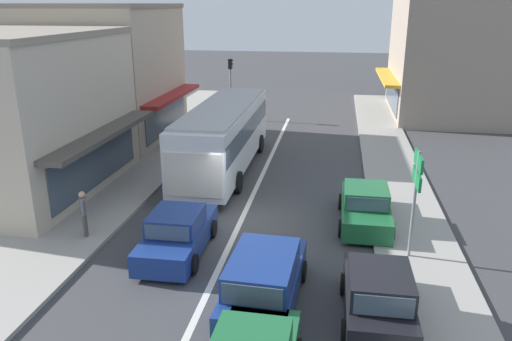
{
  "coord_description": "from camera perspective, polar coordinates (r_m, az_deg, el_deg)",
  "views": [
    {
      "loc": [
        3.34,
        -16.77,
        7.76
      ],
      "look_at": [
        0.17,
        2.57,
        1.2
      ],
      "focal_mm": 35.0,
      "sensor_mm": 36.0,
      "label": 1
    }
  ],
  "objects": [
    {
      "name": "sedan_adjacent_lane_lead",
      "position": [
        16.53,
        -8.95,
        -7.17
      ],
      "size": [
        1.94,
        4.22,
        1.47
      ],
      "color": "navy",
      "rests_on": "ground"
    },
    {
      "name": "pedestrian_with_handbag_near",
      "position": [
        30.96,
        -6.94,
        5.9
      ],
      "size": [
        0.59,
        0.52,
        1.63
      ],
      "color": "#333338",
      "rests_on": "sidewalk_left"
    },
    {
      "name": "building_right_far",
      "position": [
        38.65,
        22.05,
        13.12
      ],
      "size": [
        9.41,
        10.32,
        10.01
      ],
      "color": "gray",
      "rests_on": "ground"
    },
    {
      "name": "parked_hatchback_kerb_front",
      "position": [
        13.4,
        13.77,
        -13.86
      ],
      "size": [
        1.85,
        3.72,
        1.54
      ],
      "color": "black",
      "rests_on": "ground"
    },
    {
      "name": "shopfront_corner_near",
      "position": [
        23.41,
        -26.33,
        5.79
      ],
      "size": [
        8.47,
        9.2,
        6.75
      ],
      "color": "beige",
      "rests_on": "ground"
    },
    {
      "name": "directional_road_sign",
      "position": [
        15.88,
        17.89,
        -0.99
      ],
      "size": [
        0.1,
        1.4,
        3.6
      ],
      "color": "gray",
      "rests_on": "ground"
    },
    {
      "name": "ground_plane",
      "position": [
        18.78,
        -1.8,
        -5.91
      ],
      "size": [
        140.0,
        140.0,
        0.0
      ],
      "primitive_type": "plane",
      "color": "#3F3F42"
    },
    {
      "name": "traffic_light_downstreet",
      "position": [
        35.09,
        -2.93,
        10.46
      ],
      "size": [
        0.33,
        0.24,
        4.2
      ],
      "color": "gray",
      "rests_on": "ground"
    },
    {
      "name": "shopfront_mid_block",
      "position": [
        31.05,
        -16.89,
        10.57
      ],
      "size": [
        8.31,
        8.37,
        7.78
      ],
      "color": "#B2A38E",
      "rests_on": "ground"
    },
    {
      "name": "lane_centre_line",
      "position": [
        22.42,
        0.15,
        -1.73
      ],
      "size": [
        0.2,
        28.0,
        0.01
      ],
      "primitive_type": "cube",
      "color": "silver",
      "rests_on": "ground"
    },
    {
      "name": "sidewalk_left",
      "position": [
        26.08,
        -14.04,
        0.8
      ],
      "size": [
        5.2,
        44.0,
        0.14
      ],
      "primitive_type": "cube",
      "color": "#A39E96",
      "rests_on": "ground"
    },
    {
      "name": "kerb_right",
      "position": [
        24.2,
        15.58,
        -0.74
      ],
      "size": [
        2.8,
        44.0,
        0.12
      ],
      "primitive_type": "cube",
      "color": "#A39E96",
      "rests_on": "ground"
    },
    {
      "name": "parked_sedan_kerb_second",
      "position": [
        18.83,
        12.37,
        -4.1
      ],
      "size": [
        1.91,
        4.21,
        1.47
      ],
      "color": "#1E6638",
      "rests_on": "ground"
    },
    {
      "name": "pedestrian_browsing_midblock",
      "position": [
        18.02,
        -19.1,
        -4.37
      ],
      "size": [
        0.36,
        0.52,
        1.63
      ],
      "color": "#4C4742",
      "rests_on": "sidewalk_left"
    },
    {
      "name": "wagon_behind_bus_near",
      "position": [
        13.64,
        0.95,
        -12.45
      ],
      "size": [
        2.08,
        4.57,
        1.58
      ],
      "color": "navy",
      "rests_on": "ground"
    },
    {
      "name": "city_bus",
      "position": [
        24.05,
        -3.67,
        4.33
      ],
      "size": [
        2.77,
        10.86,
        3.23
      ],
      "color": "silver",
      "rests_on": "ground"
    }
  ]
}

